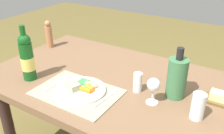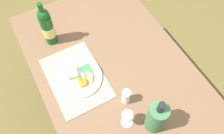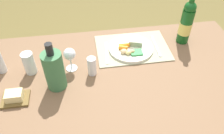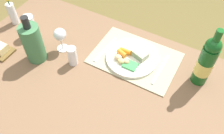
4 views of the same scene
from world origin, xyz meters
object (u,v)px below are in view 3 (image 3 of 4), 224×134
at_px(fork, 156,46).
at_px(dinner_plate, 131,48).
at_px(wine_bottle, 186,23).
at_px(butter_dish, 15,97).
at_px(salt_shaker, 92,66).
at_px(knife, 107,53).
at_px(cooler_bottle, 54,70).
at_px(water_tumbler, 30,64).
at_px(wine_glass, 70,55).
at_px(dining_table, 124,87).

bearing_deg(fork, dinner_plate, 3.67).
relative_size(dinner_plate, wine_bottle, 0.84).
height_order(butter_dish, salt_shaker, salt_shaker).
relative_size(knife, cooler_bottle, 0.75).
relative_size(butter_dish, salt_shaker, 1.21).
height_order(wine_bottle, water_tumbler, wine_bottle).
xyz_separation_m(butter_dish, wine_bottle, (-0.98, -0.34, 0.11)).
height_order(butter_dish, wine_glass, wine_glass).
bearing_deg(wine_glass, butter_dish, 33.89).
bearing_deg(dinner_plate, salt_shaker, 33.80).
bearing_deg(dinner_plate, fork, -177.67).
relative_size(fork, knife, 1.04).
height_order(dinner_plate, butter_dish, dinner_plate).
xyz_separation_m(knife, butter_dish, (0.49, 0.28, 0.01)).
xyz_separation_m(fork, cooler_bottle, (0.60, 0.24, 0.10)).
height_order(knife, cooler_bottle, cooler_bottle).
distance_m(butter_dish, cooler_bottle, 0.23).
distance_m(dining_table, wine_bottle, 0.54).
height_order(dinner_plate, water_tumbler, water_tumbler).
bearing_deg(salt_shaker, cooler_bottle, 18.31).
bearing_deg(butter_dish, fork, -159.22).
distance_m(wine_bottle, salt_shaker, 0.63).
bearing_deg(cooler_bottle, fork, -158.44).
xyz_separation_m(dining_table, knife, (0.07, -0.20, 0.10)).
bearing_deg(cooler_bottle, knife, -142.75).
bearing_deg(water_tumbler, fork, -171.38).
bearing_deg(knife, fork, -171.83).
height_order(dinner_plate, wine_glass, wine_glass).
height_order(fork, water_tumbler, water_tumbler).
height_order(salt_shaker, wine_glass, wine_glass).
bearing_deg(dinner_plate, water_tumbler, 10.32).
bearing_deg(wine_bottle, wine_glass, 12.18).
xyz_separation_m(wine_bottle, water_tumbler, (0.92, 0.15, -0.08)).
bearing_deg(fork, water_tumbler, 9.96).
distance_m(dinner_plate, fork, 0.16).
bearing_deg(knife, salt_shaker, 62.09).
bearing_deg(knife, dining_table, 115.27).
bearing_deg(dining_table, salt_shaker, -13.03).
distance_m(fork, salt_shaker, 0.45).
xyz_separation_m(dining_table, wine_bottle, (-0.42, -0.25, 0.23)).
height_order(butter_dish, water_tumbler, water_tumbler).
distance_m(butter_dish, salt_shaker, 0.41).
relative_size(dinner_plate, fork, 1.29).
distance_m(wine_glass, water_tumbler, 0.22).
xyz_separation_m(dinner_plate, fork, (-0.16, -0.01, -0.01)).
bearing_deg(wine_glass, dining_table, 161.20).
bearing_deg(dining_table, fork, -137.92).
xyz_separation_m(dinner_plate, knife, (0.15, 0.01, -0.01)).
height_order(salt_shaker, water_tumbler, water_tumbler).
bearing_deg(butter_dish, dinner_plate, -155.07).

